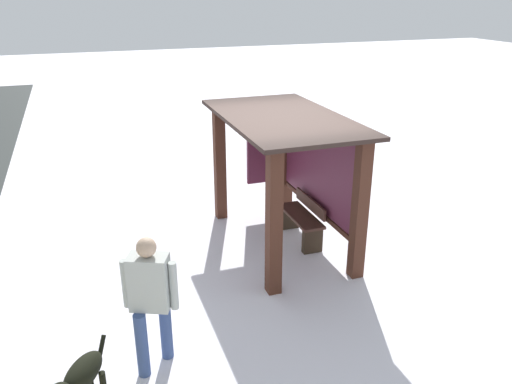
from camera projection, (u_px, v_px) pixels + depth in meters
The scene contains 5 objects.
ground_plane at pixel (280, 242), 8.84m from camera, with size 60.00×60.00×0.00m, color white.
bus_shelter at pixel (291, 154), 8.43m from camera, with size 3.23×1.81×2.23m.
bench_left_inside at pixel (302, 221), 8.83m from camera, with size 1.17×0.39×0.75m.
person_walking at pixel (150, 294), 5.62m from camera, with size 0.41×0.61×1.66m.
dog at pixel (80, 378), 5.17m from camera, with size 0.79×0.60×0.62m.
Camera 1 is at (7.29, -3.01, 4.11)m, focal length 35.91 mm.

